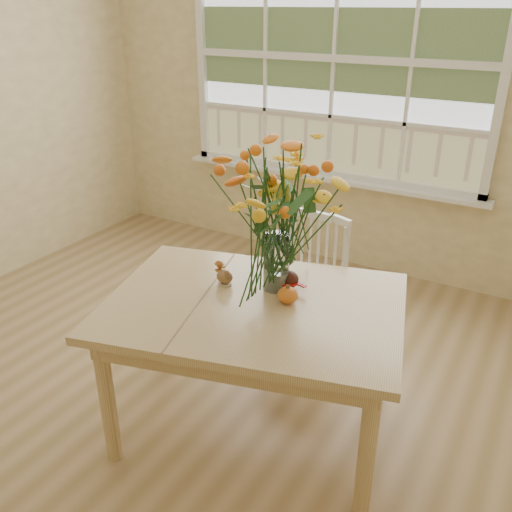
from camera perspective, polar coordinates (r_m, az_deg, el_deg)
The scene contains 9 objects.
floor at distance 2.90m, azimuth -11.87°, elevation -16.71°, with size 4.00×4.50×0.01m, color #977849.
wall_back at distance 4.13m, azimuth 8.23°, elevation 17.18°, with size 4.00×0.02×2.70m, color tan.
window at distance 4.07m, azimuth 8.18°, elevation 19.65°, with size 2.42×0.12×1.74m.
dining_table at distance 2.46m, azimuth -0.24°, elevation -6.74°, with size 1.50×1.24×0.70m.
windsor_chair at distance 3.10m, azimuth 5.70°, elevation -2.51°, with size 0.41×0.39×0.84m.
flower_vase at distance 2.37m, azimuth 2.25°, elevation 5.14°, with size 0.56×0.56×0.66m.
pumpkin at distance 2.40m, azimuth 3.33°, elevation -4.19°, with size 0.09×0.09×0.07m, color #C66B17.
turkey_figurine at distance 2.54m, azimuth -3.32°, elevation -2.20°, with size 0.09×0.07×0.10m.
dark_gourd at distance 2.52m, azimuth 3.51°, elevation -2.56°, with size 0.12×0.09×0.08m.
Camera 1 is at (1.56, -1.53, 1.91)m, focal length 38.00 mm.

